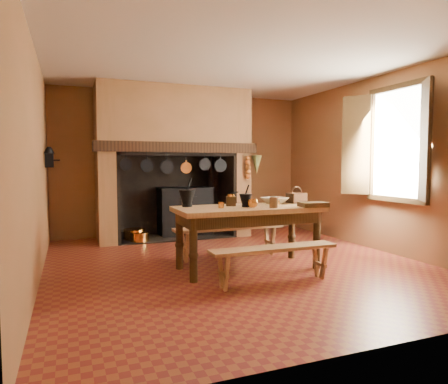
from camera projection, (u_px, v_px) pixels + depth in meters
name	position (u px, v px, depth m)	size (l,w,h in m)	color
floor	(236.00, 264.00, 5.57)	(5.50, 5.50, 0.00)	brown
ceiling	(236.00, 60.00, 5.38)	(5.50, 5.50, 0.00)	silver
back_wall	(183.00, 164.00, 8.03)	(5.00, 0.02, 2.80)	#945E3B
wall_left	(36.00, 163.00, 4.57)	(0.02, 5.50, 2.80)	#945E3B
wall_right	(380.00, 164.00, 6.38)	(0.02, 5.50, 2.80)	#945E3B
wall_front	(383.00, 163.00, 2.92)	(5.00, 0.02, 2.80)	#945E3B
chimney_breast	(174.00, 142.00, 7.49)	(2.95, 0.96, 2.80)	#945E3B
iron_range	(185.00, 211.00, 7.80)	(1.12, 0.55, 1.60)	black
hearth_pans	(135.00, 235.00, 7.25)	(0.51, 0.62, 0.20)	orange
hanging_pans	(178.00, 166.00, 7.04)	(1.92, 0.29, 0.27)	black
onion_string	(248.00, 167.00, 7.51)	(0.12, 0.10, 0.46)	#AC4D1F
herb_bunch	(257.00, 165.00, 7.57)	(0.20, 0.20, 0.35)	#505C2B
window	(392.00, 143.00, 5.93)	(0.39, 1.75, 1.76)	white
wall_coffee_mill	(49.00, 156.00, 6.03)	(0.23, 0.16, 0.31)	black
work_table	(248.00, 216.00, 5.27)	(1.92, 0.85, 0.83)	tan
bench_front	(274.00, 256.00, 4.63)	(1.55, 0.27, 0.44)	tan
bench_back	(229.00, 234.00, 5.92)	(1.67, 0.29, 0.47)	tan
mortar_large	(187.00, 197.00, 5.22)	(0.23, 0.23, 0.38)	black
mortar_small	(246.00, 200.00, 5.19)	(0.17, 0.17, 0.29)	black
coffee_grinder	(231.00, 200.00, 5.33)	(0.18, 0.16, 0.19)	#382712
brass_mug_a	(221.00, 205.00, 5.05)	(0.07, 0.07, 0.08)	orange
brass_mug_b	(276.00, 201.00, 5.54)	(0.09, 0.09, 0.10)	orange
mixing_bowl	(275.00, 200.00, 5.67)	(0.36, 0.36, 0.09)	beige
stoneware_crock	(274.00, 202.00, 5.09)	(0.11, 0.11, 0.14)	brown
glass_jar	(274.00, 201.00, 5.30)	(0.08, 0.08, 0.13)	beige
wicker_basket	(296.00, 197.00, 5.76)	(0.28, 0.22, 0.24)	#4B2716
wooden_tray	(313.00, 204.00, 5.22)	(0.35, 0.25, 0.06)	#382712
brass_cup	(253.00, 203.00, 5.14)	(0.14, 0.14, 0.11)	orange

